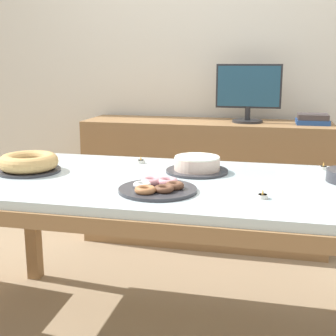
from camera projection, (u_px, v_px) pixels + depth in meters
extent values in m
plane|color=#997F60|center=(165.00, 333.00, 2.19)|extent=(12.00, 12.00, 0.00)
cube|color=silver|center=(214.00, 53.00, 3.34)|extent=(8.00, 0.10, 2.60)
cube|color=silver|center=(164.00, 184.00, 2.03)|extent=(1.85, 0.89, 0.04)
cube|color=olive|center=(136.00, 226.00, 1.64)|extent=(1.88, 0.08, 0.06)
cube|color=olive|center=(183.00, 173.00, 2.44)|extent=(1.88, 0.08, 0.06)
cube|color=olive|center=(32.00, 222.00, 2.68)|extent=(0.07, 0.07, 0.68)
cube|color=olive|center=(205.00, 182.00, 3.25)|extent=(1.65, 0.44, 0.85)
cylinder|color=#262628|center=(247.00, 121.00, 3.09)|extent=(0.20, 0.20, 0.02)
cylinder|color=#262628|center=(248.00, 113.00, 3.08)|extent=(0.04, 0.04, 0.09)
cube|color=#262628|center=(249.00, 86.00, 3.04)|extent=(0.42, 0.02, 0.28)
cube|color=navy|center=(248.00, 86.00, 3.03)|extent=(0.40, 0.00, 0.26)
cube|color=#23478C|center=(312.00, 122.00, 3.00)|extent=(0.21, 0.18, 0.03)
cube|color=#3F3838|center=(313.00, 117.00, 2.99)|extent=(0.19, 0.17, 0.04)
cylinder|color=#333338|center=(197.00, 171.00, 2.16)|extent=(0.29, 0.29, 0.01)
cylinder|color=beige|center=(197.00, 164.00, 2.15)|extent=(0.21, 0.21, 0.06)
cylinder|color=white|center=(197.00, 157.00, 2.14)|extent=(0.21, 0.21, 0.01)
cylinder|color=#333338|center=(29.00, 170.00, 2.17)|extent=(0.29, 0.29, 0.01)
torus|color=tan|center=(29.00, 162.00, 2.16)|extent=(0.27, 0.27, 0.07)
cylinder|color=#333338|center=(158.00, 190.00, 1.84)|extent=(0.31, 0.31, 0.01)
torus|color=brown|center=(175.00, 185.00, 1.82)|extent=(0.08, 0.08, 0.03)
torus|color=pink|center=(167.00, 181.00, 1.88)|extent=(0.09, 0.09, 0.03)
torus|color=pink|center=(151.00, 181.00, 1.89)|extent=(0.08, 0.08, 0.03)
torus|color=white|center=(142.00, 185.00, 1.84)|extent=(0.07, 0.07, 0.02)
torus|color=#B27042|center=(145.00, 190.00, 1.76)|extent=(0.08, 0.08, 0.02)
torus|color=brown|center=(164.00, 189.00, 1.78)|extent=(0.08, 0.08, 0.02)
cylinder|color=silver|center=(263.00, 196.00, 1.74)|extent=(0.04, 0.04, 0.02)
cylinder|color=white|center=(263.00, 195.00, 1.74)|extent=(0.03, 0.03, 0.00)
cone|color=#F9B74C|center=(263.00, 192.00, 1.74)|extent=(0.01, 0.01, 0.02)
cylinder|color=silver|center=(141.00, 162.00, 2.35)|extent=(0.04, 0.04, 0.02)
cylinder|color=white|center=(141.00, 160.00, 2.35)|extent=(0.03, 0.03, 0.00)
cone|color=#F9B74C|center=(141.00, 158.00, 2.35)|extent=(0.01, 0.01, 0.02)
cylinder|color=silver|center=(323.00, 168.00, 2.21)|extent=(0.04, 0.04, 0.02)
cylinder|color=white|center=(324.00, 167.00, 2.21)|extent=(0.03, 0.03, 0.00)
cone|color=#F9B74C|center=(324.00, 164.00, 2.21)|extent=(0.01, 0.01, 0.02)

